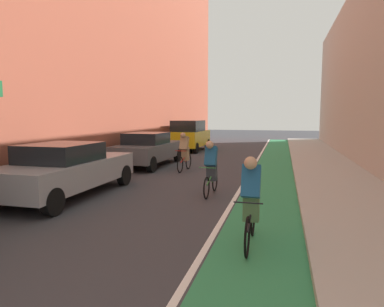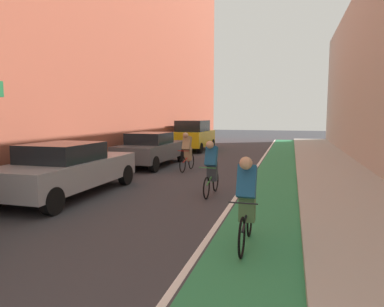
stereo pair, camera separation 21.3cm
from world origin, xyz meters
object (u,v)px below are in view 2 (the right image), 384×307
object	(u,v)px
parked_sedan_gray	(151,149)
cyclist_far	(187,151)
cyclist_mid	(247,199)
parked_sedan_silver	(67,169)
parked_suv_yellow_cab	(193,135)
cyclist_trailing	(212,166)

from	to	relation	value
parked_sedan_gray	cyclist_far	size ratio (longest dim) A/B	2.66
parked_sedan_gray	cyclist_mid	size ratio (longest dim) A/B	2.64
parked_sedan_silver	parked_suv_yellow_cab	world-z (taller)	parked_suv_yellow_cab
parked_sedan_silver	cyclist_mid	distance (m)	5.95
parked_sedan_gray	cyclist_mid	world-z (taller)	cyclist_mid
cyclist_mid	cyclist_far	bearing A→B (deg)	114.13
parked_sedan_gray	parked_suv_yellow_cab	bearing A→B (deg)	90.00
parked_sedan_gray	cyclist_far	xyz separation A→B (m)	(2.01, -0.93, 0.06)
cyclist_mid	cyclist_far	world-z (taller)	cyclist_mid
parked_suv_yellow_cab	cyclist_mid	bearing A→B (deg)	-70.82
parked_sedan_silver	cyclist_trailing	distance (m)	4.15
cyclist_far	cyclist_trailing	bearing A→B (deg)	-63.88
parked_suv_yellow_cab	cyclist_far	xyz separation A→B (m)	(2.01, -7.98, -0.17)
cyclist_trailing	cyclist_far	world-z (taller)	cyclist_far
cyclist_trailing	cyclist_far	distance (m)	4.44
cyclist_mid	parked_sedan_silver	bearing A→B (deg)	156.05
parked_sedan_silver	parked_sedan_gray	world-z (taller)	same
parked_sedan_gray	parked_suv_yellow_cab	size ratio (longest dim) A/B	1.08
parked_sedan_silver	parked_sedan_gray	size ratio (longest dim) A/B	1.04
cyclist_trailing	parked_sedan_gray	bearing A→B (deg)	128.86
parked_suv_yellow_cab	cyclist_mid	size ratio (longest dim) A/B	2.46
parked_sedan_silver	parked_sedan_gray	xyz separation A→B (m)	(-0.00, 6.16, -0.00)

